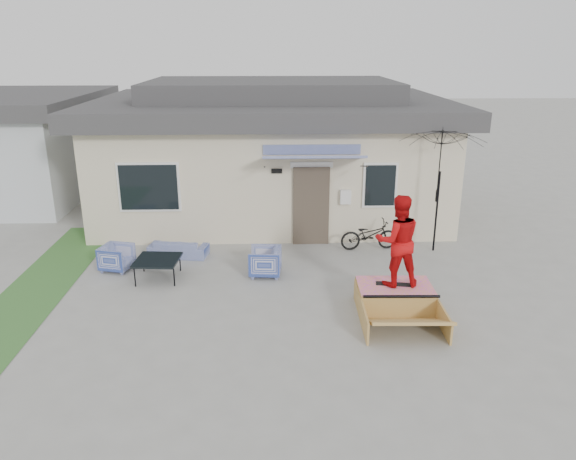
{
  "coord_description": "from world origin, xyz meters",
  "views": [
    {
      "loc": [
        -0.08,
        -9.39,
        5.12
      ],
      "look_at": [
        0.3,
        1.8,
        1.3
      ],
      "focal_mm": 34.25,
      "sensor_mm": 36.0,
      "label": 1
    }
  ],
  "objects_px": {
    "loveseat": "(178,245)",
    "skateboard": "(395,284)",
    "patio_umbrella": "(439,185)",
    "armchair_left": "(117,256)",
    "coffee_table": "(158,269)",
    "armchair_right": "(265,260)",
    "bicycle": "(369,232)",
    "skate_ramp": "(394,297)",
    "skater": "(398,239)"
  },
  "relations": [
    {
      "from": "patio_umbrella",
      "to": "skate_ramp",
      "type": "bearing_deg",
      "value": -118.25
    },
    {
      "from": "armchair_right",
      "to": "patio_umbrella",
      "type": "distance_m",
      "value": 4.81
    },
    {
      "from": "loveseat",
      "to": "patio_umbrella",
      "type": "xyz_separation_m",
      "value": [
        6.56,
        0.18,
        1.46
      ]
    },
    {
      "from": "loveseat",
      "to": "skater",
      "type": "bearing_deg",
      "value": 157.48
    },
    {
      "from": "coffee_table",
      "to": "bicycle",
      "type": "height_order",
      "value": "bicycle"
    },
    {
      "from": "coffee_table",
      "to": "bicycle",
      "type": "bearing_deg",
      "value": 18.52
    },
    {
      "from": "coffee_table",
      "to": "skater",
      "type": "xyz_separation_m",
      "value": [
        5.07,
        -1.61,
        1.23
      ]
    },
    {
      "from": "coffee_table",
      "to": "bicycle",
      "type": "xyz_separation_m",
      "value": [
        5.14,
        1.72,
        0.24
      ]
    },
    {
      "from": "patio_umbrella",
      "to": "skater",
      "type": "height_order",
      "value": "skater"
    },
    {
      "from": "skate_ramp",
      "to": "skater",
      "type": "height_order",
      "value": "skater"
    },
    {
      "from": "loveseat",
      "to": "skate_ramp",
      "type": "distance_m",
      "value": 5.71
    },
    {
      "from": "coffee_table",
      "to": "armchair_left",
      "type": "bearing_deg",
      "value": 152.95
    },
    {
      "from": "loveseat",
      "to": "coffee_table",
      "type": "height_order",
      "value": "loveseat"
    },
    {
      "from": "coffee_table",
      "to": "skate_ramp",
      "type": "distance_m",
      "value": 5.34
    },
    {
      "from": "loveseat",
      "to": "coffee_table",
      "type": "bearing_deg",
      "value": 89.39
    },
    {
      "from": "coffee_table",
      "to": "loveseat",
      "type": "bearing_deg",
      "value": 79.96
    },
    {
      "from": "skate_ramp",
      "to": "armchair_left",
      "type": "bearing_deg",
      "value": 161.96
    },
    {
      "from": "skater",
      "to": "armchair_right",
      "type": "bearing_deg",
      "value": -35.73
    },
    {
      "from": "loveseat",
      "to": "bicycle",
      "type": "height_order",
      "value": "bicycle"
    },
    {
      "from": "armchair_left",
      "to": "bicycle",
      "type": "height_order",
      "value": "bicycle"
    },
    {
      "from": "armchair_right",
      "to": "skater",
      "type": "relative_size",
      "value": 0.39
    },
    {
      "from": "bicycle",
      "to": "skate_ramp",
      "type": "xyz_separation_m",
      "value": [
        -0.07,
        -3.38,
        -0.23
      ]
    },
    {
      "from": "loveseat",
      "to": "armchair_left",
      "type": "height_order",
      "value": "armchair_left"
    },
    {
      "from": "armchair_right",
      "to": "skateboard",
      "type": "distance_m",
      "value": 3.16
    },
    {
      "from": "armchair_left",
      "to": "skateboard",
      "type": "relative_size",
      "value": 0.9
    },
    {
      "from": "armchair_right",
      "to": "bicycle",
      "type": "xyz_separation_m",
      "value": [
        2.7,
        1.6,
        0.12
      ]
    },
    {
      "from": "patio_umbrella",
      "to": "skate_ramp",
      "type": "xyz_separation_m",
      "value": [
        -1.74,
        -3.24,
        -1.5
      ]
    },
    {
      "from": "coffee_table",
      "to": "skater",
      "type": "bearing_deg",
      "value": -17.62
    },
    {
      "from": "patio_umbrella",
      "to": "skater",
      "type": "relative_size",
      "value": 1.32
    },
    {
      "from": "armchair_left",
      "to": "coffee_table",
      "type": "distance_m",
      "value": 1.2
    },
    {
      "from": "coffee_table",
      "to": "skate_ramp",
      "type": "relative_size",
      "value": 0.49
    },
    {
      "from": "armchair_left",
      "to": "skater",
      "type": "relative_size",
      "value": 0.37
    },
    {
      "from": "armchair_right",
      "to": "skater",
      "type": "xyz_separation_m",
      "value": [
        2.64,
        -1.73,
        1.11
      ]
    },
    {
      "from": "armchair_right",
      "to": "skateboard",
      "type": "xyz_separation_m",
      "value": [
        2.64,
        -1.73,
        0.15
      ]
    },
    {
      "from": "loveseat",
      "to": "skate_ramp",
      "type": "bearing_deg",
      "value": 157.05
    },
    {
      "from": "bicycle",
      "to": "skateboard",
      "type": "xyz_separation_m",
      "value": [
        -0.07,
        -3.33,
        0.04
      ]
    },
    {
      "from": "patio_umbrella",
      "to": "skateboard",
      "type": "xyz_separation_m",
      "value": [
        -1.74,
        -3.19,
        -1.23
      ]
    },
    {
      "from": "armchair_right",
      "to": "bicycle",
      "type": "bearing_deg",
      "value": 125.45
    },
    {
      "from": "loveseat",
      "to": "coffee_table",
      "type": "relative_size",
      "value": 1.52
    },
    {
      "from": "loveseat",
      "to": "armchair_right",
      "type": "xyz_separation_m",
      "value": [
        2.19,
        -1.28,
        0.08
      ]
    },
    {
      "from": "loveseat",
      "to": "armchair_right",
      "type": "bearing_deg",
      "value": 159.21
    },
    {
      "from": "armchair_left",
      "to": "armchair_right",
      "type": "relative_size",
      "value": 0.94
    },
    {
      "from": "loveseat",
      "to": "skateboard",
      "type": "relative_size",
      "value": 1.94
    },
    {
      "from": "coffee_table",
      "to": "skater",
      "type": "distance_m",
      "value": 5.46
    },
    {
      "from": "armchair_left",
      "to": "coffee_table",
      "type": "xyz_separation_m",
      "value": [
        1.07,
        -0.54,
        -0.1
      ]
    },
    {
      "from": "bicycle",
      "to": "skate_ramp",
      "type": "height_order",
      "value": "bicycle"
    },
    {
      "from": "patio_umbrella",
      "to": "coffee_table",
      "type": "bearing_deg",
      "value": -166.98
    },
    {
      "from": "loveseat",
      "to": "armchair_left",
      "type": "bearing_deg",
      "value": 42.45
    },
    {
      "from": "bicycle",
      "to": "skater",
      "type": "xyz_separation_m",
      "value": [
        -0.07,
        -3.33,
        0.99
      ]
    },
    {
      "from": "loveseat",
      "to": "patio_umbrella",
      "type": "bearing_deg",
      "value": -169.02
    }
  ]
}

